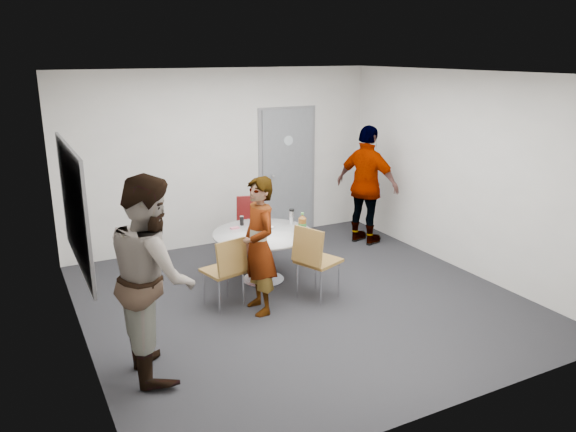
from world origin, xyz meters
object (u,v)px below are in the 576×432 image
table (265,239)px  person_right (367,186)px  door (287,172)px  person_left (152,276)px  person_main (259,246)px  whiteboard (74,207)px  chair_near_left (227,266)px  chair_far (252,220)px  chair_near_right (314,256)px

table → person_right: bearing=18.0°
door → person_left: bearing=-133.5°
person_main → person_right: 2.91m
whiteboard → chair_near_left: (1.59, -0.01, -0.92)m
person_main → person_right: person_right is taller
person_left → chair_far: bearing=-37.5°
chair_near_left → person_right: person_right is taller
whiteboard → person_left: size_ratio=1.00×
whiteboard → table: whiteboard is taller
chair_near_right → door: bearing=137.6°
door → chair_near_left: (-1.97, -2.29, -0.49)m
chair_far → person_left: 3.20m
person_right → table: bearing=85.7°
table → chair_far: table is taller
table → chair_near_left: size_ratio=1.48×
chair_near_right → table: bearing=176.1°
door → whiteboard: door is taller
chair_near_right → person_main: size_ratio=0.59×
table → person_main: bearing=-119.1°
person_main → door: bearing=147.2°
table → chair_near_right: 0.86m
chair_far → person_left: person_left is taller
chair_near_left → person_left: person_left is taller
chair_near_left → door: bearing=36.1°
chair_near_right → chair_far: chair_near_right is taller
door → person_left: door is taller
chair_far → person_main: 1.87m
door → table: size_ratio=1.64×
person_main → person_left: size_ratio=0.84×
table → chair_near_left: 0.93m
chair_near_left → whiteboard: bearing=166.6°
whiteboard → chair_near_left: bearing=-0.3°
chair_near_left → chair_far: (0.98, 1.50, 0.02)m
table → door: bearing=54.8°
chair_far → person_left: size_ratio=0.47×
chair_far → person_main: person_main is taller
door → table: door is taller
chair_far → chair_near_right: bearing=105.6°
chair_far → person_right: bearing=-173.8°
chair_far → person_right: person_right is taller
table → person_right: (2.08, 0.68, 0.34)m
whiteboard → person_left: 1.17m
table → chair_near_left: (-0.75, -0.55, -0.05)m
whiteboard → chair_near_left: whiteboard is taller
door → table: (-1.23, -1.74, -0.44)m
whiteboard → chair_far: whiteboard is taller
whiteboard → chair_near_right: whiteboard is taller
chair_near_right → person_right: 2.38m
table → chair_far: (0.23, 0.94, -0.04)m
chair_near_right → person_main: person_main is taller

